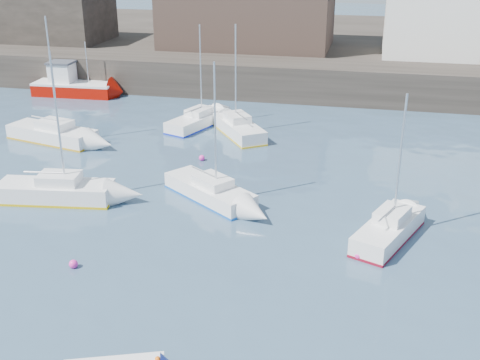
% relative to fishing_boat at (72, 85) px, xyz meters
% --- Properties ---
extents(water, '(220.00, 220.00, 0.00)m').
position_rel_fishing_boat_xyz_m(water, '(19.38, -31.49, -0.91)').
color(water, '#2D4760').
rests_on(water, ground).
extents(quay_wall, '(90.00, 5.00, 3.00)m').
position_rel_fishing_boat_xyz_m(quay_wall, '(19.38, 3.51, 0.59)').
color(quay_wall, '#28231E').
rests_on(quay_wall, ground).
extents(land_strip, '(90.00, 32.00, 2.80)m').
position_rel_fishing_boat_xyz_m(land_strip, '(19.38, 21.51, 0.49)').
color(land_strip, '#28231E').
rests_on(land_strip, ground).
extents(bldg_east_d, '(11.14, 11.14, 8.95)m').
position_rel_fishing_boat_xyz_m(bldg_east_d, '(30.38, 10.01, 6.46)').
color(bldg_east_d, white).
rests_on(bldg_east_d, land_strip).
extents(warehouse, '(16.40, 10.40, 7.60)m').
position_rel_fishing_boat_xyz_m(warehouse, '(13.38, 11.51, 5.71)').
color(warehouse, '#3D2D26').
rests_on(warehouse, land_strip).
extents(bldg_west, '(14.00, 8.00, 5.00)m').
position_rel_fishing_boat_xyz_m(bldg_west, '(-8.62, 10.51, 4.39)').
color(bldg_west, '#353028').
rests_on(bldg_west, land_strip).
extents(fishing_boat, '(7.18, 2.93, 4.69)m').
position_rel_fishing_boat_xyz_m(fishing_boat, '(0.00, 0.00, 0.00)').
color(fishing_boat, '#980B01').
rests_on(fishing_boat, ground).
extents(sailboat_a, '(6.36, 2.77, 8.00)m').
position_rel_fishing_boat_xyz_m(sailboat_a, '(9.60, -20.87, -0.34)').
color(sailboat_a, white).
rests_on(sailboat_a, ground).
extents(sailboat_b, '(5.81, 4.97, 7.52)m').
position_rel_fishing_boat_xyz_m(sailboat_b, '(17.59, -18.89, -0.42)').
color(sailboat_b, white).
rests_on(sailboat_b, ground).
extents(sailboat_c, '(3.57, 5.48, 6.90)m').
position_rel_fishing_boat_xyz_m(sailboat_c, '(26.96, -21.55, -0.38)').
color(sailboat_c, white).
rests_on(sailboat_c, ground).
extents(sailboat_e, '(6.86, 3.65, 8.43)m').
position_rel_fishing_boat_xyz_m(sailboat_e, '(4.54, -11.91, -0.36)').
color(sailboat_e, white).
rests_on(sailboat_e, ground).
extents(sailboat_f, '(4.87, 5.91, 7.64)m').
position_rel_fishing_boat_xyz_m(sailboat_f, '(16.71, -7.83, -0.37)').
color(sailboat_f, white).
rests_on(sailboat_f, ground).
extents(sailboat_h, '(3.71, 5.97, 7.33)m').
position_rel_fishing_boat_xyz_m(sailboat_h, '(13.31, -6.49, -0.43)').
color(sailboat_h, white).
rests_on(sailboat_h, ground).
extents(buoy_near, '(0.39, 0.39, 0.39)m').
position_rel_fishing_boat_xyz_m(buoy_near, '(13.73, -27.11, -0.91)').
color(buoy_near, '#FF2EAD').
rests_on(buoy_near, ground).
extents(buoy_mid, '(0.37, 0.37, 0.37)m').
position_rel_fishing_boat_xyz_m(buoy_mid, '(25.67, -23.71, -0.91)').
color(buoy_mid, '#FF2EAD').
rests_on(buoy_mid, ground).
extents(buoy_far, '(0.37, 0.37, 0.37)m').
position_rel_fishing_boat_xyz_m(buoy_far, '(15.56, -13.35, -0.91)').
color(buoy_far, '#FF2EAD').
rests_on(buoy_far, ground).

